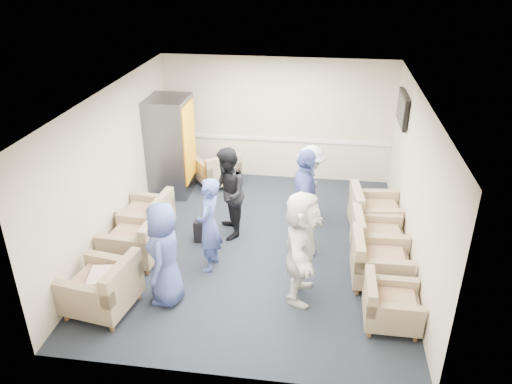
# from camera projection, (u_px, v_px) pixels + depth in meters

# --- Properties ---
(floor) EXTENTS (6.00, 6.00, 0.00)m
(floor) POSITION_uv_depth(u_px,v_px,m) (258.00, 246.00, 8.78)
(floor) COLOR black
(floor) RESTS_ON ground
(ceiling) EXTENTS (6.00, 6.00, 0.00)m
(ceiling) POSITION_uv_depth(u_px,v_px,m) (258.00, 95.00, 7.59)
(ceiling) COLOR white
(ceiling) RESTS_ON back_wall
(back_wall) EXTENTS (5.00, 0.02, 2.70)m
(back_wall) POSITION_uv_depth(u_px,v_px,m) (277.00, 120.00, 10.85)
(back_wall) COLOR beige
(back_wall) RESTS_ON floor
(front_wall) EXTENTS (5.00, 0.02, 2.70)m
(front_wall) POSITION_uv_depth(u_px,v_px,m) (222.00, 286.00, 5.52)
(front_wall) COLOR beige
(front_wall) RESTS_ON floor
(left_wall) EXTENTS (0.02, 6.00, 2.70)m
(left_wall) POSITION_uv_depth(u_px,v_px,m) (113.00, 167.00, 8.50)
(left_wall) COLOR beige
(left_wall) RESTS_ON floor
(right_wall) EXTENTS (0.02, 6.00, 2.70)m
(right_wall) POSITION_uv_depth(u_px,v_px,m) (415.00, 185.00, 7.87)
(right_wall) COLOR beige
(right_wall) RESTS_ON floor
(chair_rail) EXTENTS (4.98, 0.04, 0.06)m
(chair_rail) POSITION_uv_depth(u_px,v_px,m) (276.00, 139.00, 11.03)
(chair_rail) COLOR silver
(chair_rail) RESTS_ON back_wall
(tv) EXTENTS (0.10, 1.00, 0.58)m
(tv) POSITION_uv_depth(u_px,v_px,m) (403.00, 109.00, 9.17)
(tv) COLOR black
(tv) RESTS_ON right_wall
(armchair_left_near) EXTENTS (1.04, 1.04, 0.72)m
(armchair_left_near) POSITION_uv_depth(u_px,v_px,m) (105.00, 289.00, 7.08)
(armchair_left_near) COLOR #887357
(armchair_left_near) RESTS_ON floor
(armchair_left_mid) EXTENTS (0.94, 0.94, 0.70)m
(armchair_left_mid) POSITION_uv_depth(u_px,v_px,m) (137.00, 242.00, 8.23)
(armchair_left_mid) COLOR #887357
(armchair_left_mid) RESTS_ON floor
(armchair_left_far) EXTENTS (0.92, 0.92, 0.67)m
(armchair_left_far) POSITION_uv_depth(u_px,v_px,m) (148.00, 217.00, 9.01)
(armchair_left_far) COLOR #887357
(armchair_left_far) RESTS_ON floor
(armchair_right_near) EXTENTS (0.75, 0.75, 0.60)m
(armchair_right_near) POSITION_uv_depth(u_px,v_px,m) (388.00, 306.00, 6.85)
(armchair_right_near) COLOR #887357
(armchair_right_near) RESTS_ON floor
(armchair_right_midnear) EXTENTS (0.88, 0.88, 0.69)m
(armchair_right_midnear) POSITION_uv_depth(u_px,v_px,m) (376.00, 263.00, 7.69)
(armchair_right_midnear) COLOR #887357
(armchair_right_midnear) RESTS_ON floor
(armchair_right_midfar) EXTENTS (0.90, 0.90, 0.68)m
(armchair_right_midfar) POSITION_uv_depth(u_px,v_px,m) (375.00, 239.00, 8.32)
(armchair_right_midfar) COLOR #887357
(armchair_right_midfar) RESTS_ON floor
(armchair_right_far) EXTENTS (0.99, 0.99, 0.73)m
(armchair_right_far) POSITION_uv_depth(u_px,v_px,m) (373.00, 214.00, 9.06)
(armchair_right_far) COLOR #887357
(armchair_right_far) RESTS_ON floor
(armchair_corner) EXTENTS (1.14, 1.14, 0.65)m
(armchair_corner) POSITION_uv_depth(u_px,v_px,m) (218.00, 172.00, 10.87)
(armchair_corner) COLOR #887357
(armchair_corner) RESTS_ON floor
(vending_machine) EXTENTS (0.83, 0.97, 2.05)m
(vending_machine) POSITION_uv_depth(u_px,v_px,m) (171.00, 146.00, 10.32)
(vending_machine) COLOR #52535B
(vending_machine) RESTS_ON floor
(backpack) EXTENTS (0.30, 0.22, 0.48)m
(backpack) POSITION_uv_depth(u_px,v_px,m) (203.00, 229.00, 8.82)
(backpack) COLOR black
(backpack) RESTS_ON floor
(pillow) EXTENTS (0.43, 0.52, 0.13)m
(pillow) POSITION_uv_depth(u_px,v_px,m) (102.00, 278.00, 7.01)
(pillow) COLOR silver
(pillow) RESTS_ON armchair_left_near
(person_front_left) EXTENTS (0.55, 0.80, 1.59)m
(person_front_left) POSITION_uv_depth(u_px,v_px,m) (165.00, 254.00, 7.11)
(person_front_left) COLOR #3C4C91
(person_front_left) RESTS_ON floor
(person_mid_left) EXTENTS (0.44, 0.61, 1.59)m
(person_mid_left) POSITION_uv_depth(u_px,v_px,m) (209.00, 225.00, 7.85)
(person_mid_left) COLOR #3C4C91
(person_mid_left) RESTS_ON floor
(person_back_left) EXTENTS (0.84, 0.96, 1.67)m
(person_back_left) POSITION_uv_depth(u_px,v_px,m) (227.00, 194.00, 8.75)
(person_back_left) COLOR black
(person_back_left) RESTS_ON floor
(person_back_right) EXTENTS (0.66, 1.03, 1.52)m
(person_back_right) POSITION_uv_depth(u_px,v_px,m) (310.00, 185.00, 9.25)
(person_back_right) COLOR beige
(person_back_right) RESTS_ON floor
(person_mid_right) EXTENTS (0.53, 1.12, 1.87)m
(person_mid_right) POSITION_uv_depth(u_px,v_px,m) (304.00, 203.00, 8.23)
(person_mid_right) COLOR #3C4C91
(person_mid_right) RESTS_ON floor
(person_front_right) EXTENTS (0.61, 1.64, 1.73)m
(person_front_right) POSITION_uv_depth(u_px,v_px,m) (301.00, 247.00, 7.15)
(person_front_right) COLOR silver
(person_front_right) RESTS_ON floor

